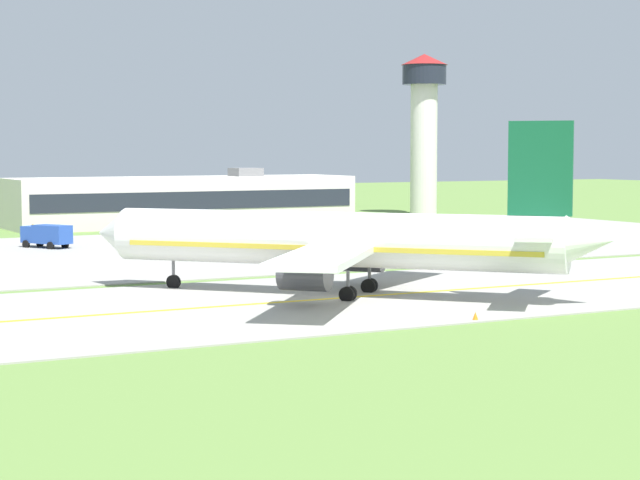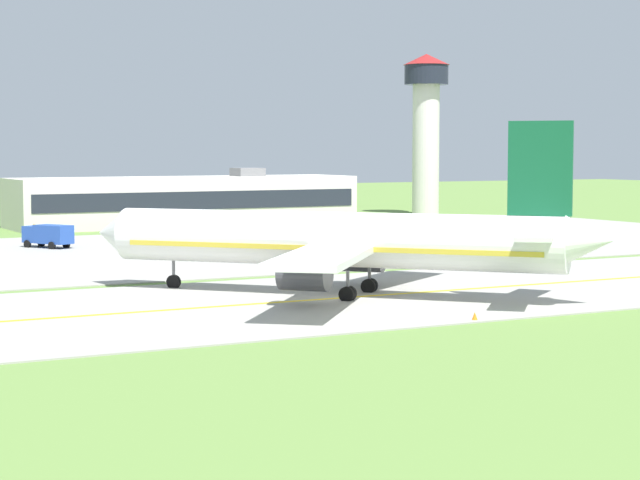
# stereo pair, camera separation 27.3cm
# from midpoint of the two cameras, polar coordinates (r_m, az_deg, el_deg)

# --- Properties ---
(ground_plane) EXTENTS (500.00, 500.00, 0.00)m
(ground_plane) POSITION_cam_midpoint_polar(r_m,az_deg,el_deg) (82.92, 1.14, -2.95)
(ground_plane) COLOR olive
(taxiway_strip) EXTENTS (240.00, 28.00, 0.10)m
(taxiway_strip) POSITION_cam_midpoint_polar(r_m,az_deg,el_deg) (82.91, 1.14, -2.91)
(taxiway_strip) COLOR #9E9B93
(taxiway_strip) RESTS_ON ground
(apron_pad) EXTENTS (140.00, 52.00, 0.10)m
(apron_pad) POSITION_cam_midpoint_polar(r_m,az_deg,el_deg) (124.74, -4.35, -0.43)
(apron_pad) COLOR #9E9B93
(apron_pad) RESTS_ON ground
(taxiway_centreline) EXTENTS (220.00, 0.60, 0.01)m
(taxiway_centreline) POSITION_cam_midpoint_polar(r_m,az_deg,el_deg) (82.90, 1.14, -2.88)
(taxiway_centreline) COLOR yellow
(taxiway_centreline) RESTS_ON taxiway_strip
(airplane_lead) EXTENTS (30.18, 32.20, 12.70)m
(airplane_lead) POSITION_cam_midpoint_polar(r_m,az_deg,el_deg) (84.09, 1.05, -0.01)
(airplane_lead) COLOR white
(airplane_lead) RESTS_ON ground
(service_truck_baggage) EXTENTS (4.63, 6.26, 2.60)m
(service_truck_baggage) POSITION_cam_midpoint_polar(r_m,az_deg,el_deg) (128.39, -13.24, 0.26)
(service_truck_baggage) COLOR #264CA5
(service_truck_baggage) RESTS_ON ground
(terminal_building) EXTENTS (49.09, 13.08, 8.06)m
(terminal_building) POSITION_cam_midpoint_polar(r_m,az_deg,el_deg) (165.09, -6.63, 1.93)
(terminal_building) COLOR beige
(terminal_building) RESTS_ON ground
(control_tower) EXTENTS (7.60, 7.60, 26.34)m
(control_tower) POSITION_cam_midpoint_polar(r_m,az_deg,el_deg) (190.92, 5.30, 6.02)
(control_tower) COLOR silver
(control_tower) RESTS_ON ground
(traffic_cone_near_edge) EXTENTS (0.44, 0.44, 0.60)m
(traffic_cone_near_edge) POSITION_cam_midpoint_polar(r_m,az_deg,el_deg) (72.95, 7.76, -3.77)
(traffic_cone_near_edge) COLOR orange
(traffic_cone_near_edge) RESTS_ON ground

